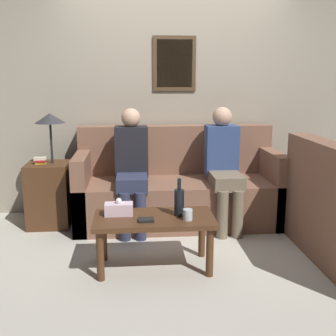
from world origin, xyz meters
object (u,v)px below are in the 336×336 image
Objects in this scene: wine_bottle at (179,201)px; couch_main at (178,190)px; coffee_table at (154,225)px; drinking_glass at (188,215)px; person_left at (132,165)px; person_right at (224,163)px.

couch_main is at bearing 84.25° from wine_bottle.
wine_bottle is at bearing 5.42° from coffee_table.
drinking_glass is at bearing -65.47° from wine_bottle.
wine_bottle is 0.25× the size of person_left.
coffee_table is (-0.32, -1.15, 0.02)m from couch_main.
coffee_table is 0.78× the size of person_right.
coffee_table is 0.79× the size of person_left.
wine_bottle is 1.02m from person_left.
person_right reaches higher than person_left.
couch_main is 6.98× the size of wine_bottle.
drinking_glass is at bearing -21.03° from coffee_table.
couch_main is 2.22× the size of coffee_table.
coffee_table is at bearing 158.97° from drinking_glass.
wine_bottle is (0.21, 0.02, 0.19)m from coffee_table.
wine_bottle reaches higher than coffee_table.
coffee_table is 1.02m from person_left.
person_left is (-0.18, 0.96, 0.31)m from coffee_table.
person_right is at bearing -23.56° from couch_main.
coffee_table is 0.30m from drinking_glass.
person_right is (0.57, 0.94, 0.12)m from wine_bottle.
wine_bottle reaches higher than drinking_glass.
coffee_table is at bearing -174.58° from wine_bottle.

